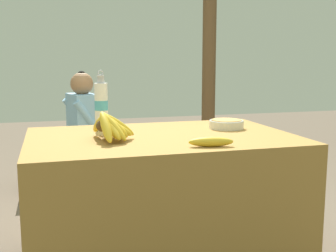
{
  "coord_description": "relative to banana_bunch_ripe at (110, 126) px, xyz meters",
  "views": [
    {
      "loc": [
        -0.57,
        -2.15,
        1.13
      ],
      "look_at": [
        0.05,
        0.05,
        0.78
      ],
      "focal_mm": 45.0,
      "sensor_mm": 36.0,
      "label": 1
    }
  ],
  "objects": [
    {
      "name": "wooden_bench",
      "position": [
        0.14,
        1.63,
        -0.49
      ],
      "size": [
        1.33,
        0.32,
        0.39
      ],
      "color": "brown",
      "rests_on": "ground_plane"
    },
    {
      "name": "market_counter",
      "position": [
        0.29,
        0.08,
        -0.44
      ],
      "size": [
        1.4,
        0.93,
        0.74
      ],
      "color": "olive",
      "rests_on": "ground_plane"
    },
    {
      "name": "water_bottle",
      "position": [
        0.01,
        0.44,
        0.06
      ],
      "size": [
        0.08,
        0.08,
        0.34
      ],
      "color": "white",
      "rests_on": "market_counter"
    },
    {
      "name": "banana_bunch_ripe",
      "position": [
        0.0,
        0.0,
        0.0
      ],
      "size": [
        0.22,
        0.35,
        0.16
      ],
      "color": "#4C381E",
      "rests_on": "market_counter"
    },
    {
      "name": "loose_banana_front",
      "position": [
        0.43,
        -0.28,
        -0.05
      ],
      "size": [
        0.22,
        0.09,
        0.05
      ],
      "rotation": [
        0.0,
        0.0,
        -0.19
      ],
      "color": "gold",
      "rests_on": "market_counter"
    },
    {
      "name": "support_post_far",
      "position": [
        1.33,
        2.08,
        0.51
      ],
      "size": [
        0.14,
        0.14,
        2.65
      ],
      "color": "brown",
      "rests_on": "ground_plane"
    },
    {
      "name": "banana_bunch_green",
      "position": [
        0.54,
        1.63,
        -0.35
      ],
      "size": [
        0.19,
        0.3,
        0.15
      ],
      "color": "#4C381E",
      "rests_on": "wooden_bench"
    },
    {
      "name": "seated_vendor",
      "position": [
        -0.06,
        1.59,
        -0.21
      ],
      "size": [
        0.45,
        0.42,
        1.05
      ],
      "rotation": [
        0.0,
        0.0,
        3.37
      ],
      "color": "#473828",
      "rests_on": "ground_plane"
    },
    {
      "name": "serving_bowl",
      "position": [
        0.72,
        0.19,
        -0.05
      ],
      "size": [
        0.2,
        0.2,
        0.05
      ],
      "color": "silver",
      "rests_on": "market_counter"
    }
  ]
}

